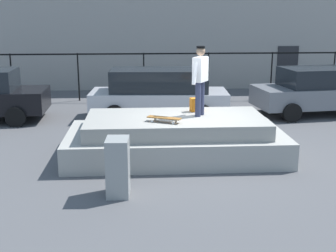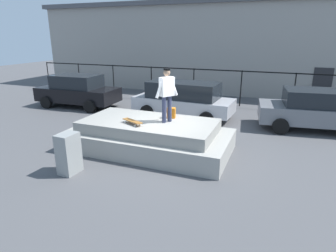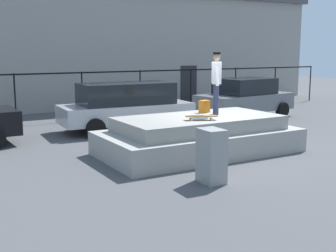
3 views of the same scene
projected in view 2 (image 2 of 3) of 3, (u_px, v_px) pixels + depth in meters
name	position (u px, v px, depth m)	size (l,w,h in m)	color
ground_plane	(166.00, 152.00, 9.61)	(60.00, 60.00, 0.00)	#4C4C4F
concrete_ledge	(149.00, 136.00, 9.78)	(5.42, 2.75, 1.02)	#9E9B93
skateboarder	(167.00, 92.00, 9.16)	(0.54, 0.79, 1.74)	#2D334C
skateboard	(132.00, 121.00, 9.20)	(0.83, 0.53, 0.12)	brown
backpack	(171.00, 113.00, 9.87)	(0.28, 0.20, 0.36)	orange
car_black_sedan_near	(78.00, 91.00, 15.55)	(4.43, 2.22, 1.72)	black
car_silver_hatchback_mid	(183.00, 99.00, 13.49)	(4.74, 2.24, 1.68)	#B7B7BC
car_grey_sedan_far	(313.00, 109.00, 11.72)	(4.42, 2.51, 1.66)	slate
utility_box	(69.00, 154.00, 8.05)	(0.44, 0.60, 1.17)	gray
fence_row	(217.00, 79.00, 15.93)	(24.06, 0.06, 1.95)	black
warehouse_building	(237.00, 46.00, 21.34)	(28.04, 8.64, 5.89)	gray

